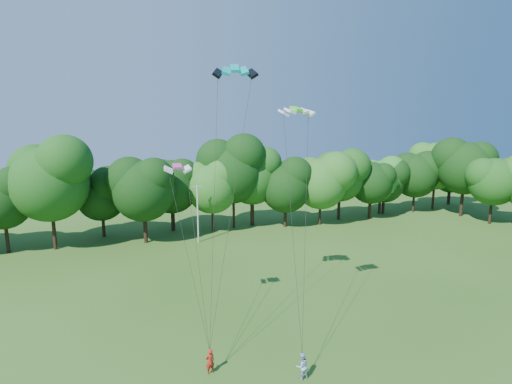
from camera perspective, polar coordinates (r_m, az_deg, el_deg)
name	(u,v)px	position (r m, az deg, el deg)	size (l,w,h in m)	color
utility_pole	(198,213)	(50.40, -8.33, -2.99)	(1.46, 0.26, 7.32)	#BABCB2
kite_flyer_left	(210,361)	(26.72, -6.60, -22.89)	(0.58, 0.38, 1.59)	#B52217
kite_flyer_right	(302,366)	(26.26, 6.56, -23.45)	(0.82, 0.63, 1.68)	#A2BCE1
kite_teal	(235,68)	(28.85, -3.04, 17.23)	(3.16, 1.96, 0.72)	#059D9E
kite_green	(296,109)	(27.95, 5.76, 11.75)	(2.44, 1.17, 0.39)	#46E322
kite_pink	(177,166)	(28.03, -11.18, 3.64)	(1.88, 0.97, 0.32)	#CA388F
tree_back_center	(233,170)	(55.81, -3.27, 3.19)	(9.20, 9.20, 13.38)	black
tree_back_east	(381,173)	(67.54, 17.48, 2.59)	(7.39, 7.39, 10.75)	#372116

